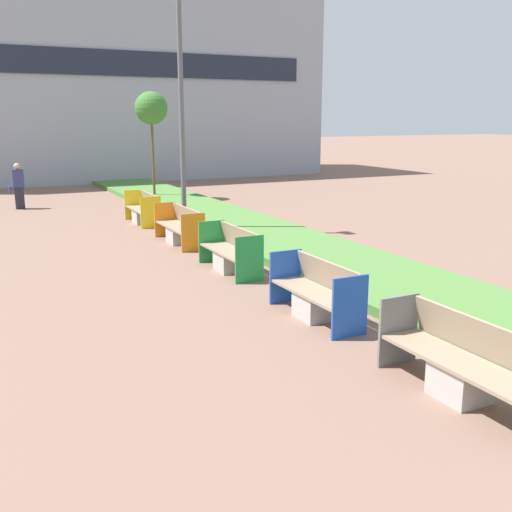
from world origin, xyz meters
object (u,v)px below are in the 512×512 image
object	(u,v)px
bench_blue_frame	(317,296)
bench_yellow_frame	(143,212)
street_lamp_post	(181,86)
sapling_tree_far	(151,109)
bench_grey_frame	(464,368)
pedestrian_walking	(18,186)
bench_orange_frame	(180,229)
bench_green_frame	(231,254)

from	to	relation	value
bench_blue_frame	bench_yellow_frame	size ratio (longest dim) A/B	1.05
bench_blue_frame	bench_yellow_frame	world-z (taller)	same
street_lamp_post	sapling_tree_far	world-z (taller)	street_lamp_post
bench_blue_frame	sapling_tree_far	bearing A→B (deg)	82.68
bench_yellow_frame	street_lamp_post	xyz separation A→B (m)	(0.61, -2.03, 3.68)
bench_grey_frame	bench_blue_frame	bearing A→B (deg)	90.07
bench_blue_frame	pedestrian_walking	distance (m)	15.30
bench_yellow_frame	pedestrian_walking	bearing A→B (deg)	122.62
bench_yellow_frame	street_lamp_post	distance (m)	4.25
bench_orange_frame	street_lamp_post	world-z (taller)	street_lamp_post
bench_green_frame	sapling_tree_far	xyz separation A→B (m)	(1.97, 11.94, 3.17)
bench_blue_frame	bench_green_frame	distance (m)	3.42
bench_grey_frame	pedestrian_walking	bearing A→B (deg)	99.82
pedestrian_walking	bench_grey_frame	bearing A→B (deg)	-80.18
bench_blue_frame	pedestrian_walking	xyz separation A→B (m)	(-3.14, 14.97, 0.46)
bench_orange_frame	street_lamp_post	distance (m)	3.96
bench_blue_frame	bench_grey_frame	bearing A→B (deg)	-89.93
bench_orange_frame	bench_yellow_frame	world-z (taller)	same
bench_orange_frame	pedestrian_walking	bearing A→B (deg)	110.74
bench_grey_frame	bench_blue_frame	distance (m)	3.20
bench_orange_frame	bench_grey_frame	bearing A→B (deg)	-89.99
bench_blue_frame	bench_green_frame	size ratio (longest dim) A/B	0.99
bench_green_frame	street_lamp_post	bearing A→B (deg)	82.42
bench_grey_frame	sapling_tree_far	world-z (taller)	sapling_tree_far
bench_grey_frame	bench_yellow_frame	size ratio (longest dim) A/B	1.21
bench_green_frame	bench_orange_frame	size ratio (longest dim) A/B	0.91
street_lamp_post	bench_orange_frame	bearing A→B (deg)	-114.14
sapling_tree_far	pedestrian_walking	distance (m)	5.80
bench_blue_frame	bench_orange_frame	distance (m)	6.66
bench_grey_frame	bench_green_frame	world-z (taller)	same
bench_green_frame	sapling_tree_far	size ratio (longest dim) A/B	0.48
bench_orange_frame	pedestrian_walking	xyz separation A→B (m)	(-3.14, 8.30, 0.45)
bench_blue_frame	bench_green_frame	bearing A→B (deg)	90.00
bench_grey_frame	street_lamp_post	xyz separation A→B (m)	(0.61, 11.23, 3.66)
bench_yellow_frame	sapling_tree_far	size ratio (longest dim) A/B	0.45
bench_green_frame	bench_orange_frame	xyz separation A→B (m)	(0.00, 3.24, 0.01)
bench_grey_frame	sapling_tree_far	size ratio (longest dim) A/B	0.55
bench_blue_frame	bench_yellow_frame	bearing A→B (deg)	90.01
bench_grey_frame	bench_yellow_frame	bearing A→B (deg)	90.02
pedestrian_walking	bench_yellow_frame	bearing A→B (deg)	-57.38
bench_orange_frame	sapling_tree_far	bearing A→B (deg)	77.23
bench_orange_frame	street_lamp_post	size ratio (longest dim) A/B	0.30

